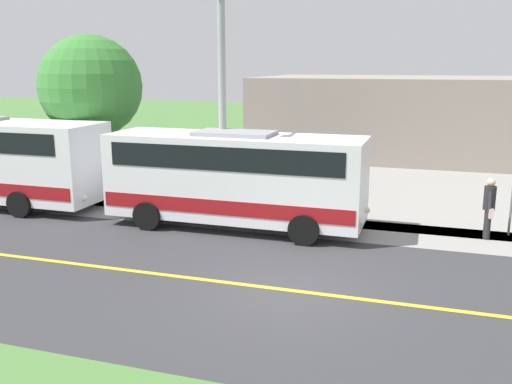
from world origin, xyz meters
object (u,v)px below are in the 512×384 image
at_px(shuttle_bus_front, 235,175).
at_px(tree_curbside, 91,87).
at_px(street_light_pole, 221,99).
at_px(parked_car_near, 297,166).
at_px(pedestrian_with_bags, 489,206).
at_px(commercial_building, 432,116).

relative_size(shuttle_bus_front, tree_curbside, 1.32).
relative_size(shuttle_bus_front, street_light_pole, 1.14).
relative_size(street_light_pole, parked_car_near, 1.60).
height_order(pedestrian_with_bags, tree_curbside, tree_curbside).
bearing_deg(shuttle_bus_front, parked_car_near, 178.73).
xyz_separation_m(pedestrian_with_bags, commercial_building, (-15.85, -1.83, 1.17)).
relative_size(shuttle_bus_front, commercial_building, 0.43).
relative_size(parked_car_near, tree_curbside, 0.72).
distance_m(pedestrian_with_bags, tree_curbside, 14.88).
bearing_deg(shuttle_bus_front, street_light_pole, -124.06).
height_order(shuttle_bus_front, commercial_building, commercial_building).
bearing_deg(pedestrian_with_bags, shuttle_bus_front, -81.68).
distance_m(shuttle_bus_front, street_light_pole, 2.41).
relative_size(pedestrian_with_bags, parked_car_near, 0.41).
bearing_deg(tree_curbside, shuttle_bus_front, 67.07).
xyz_separation_m(shuttle_bus_front, parked_car_near, (-7.46, 0.17, -0.97)).
bearing_deg(parked_car_near, pedestrian_with_bags, 48.91).
bearing_deg(pedestrian_with_bags, tree_curbside, -97.31).
distance_m(street_light_pole, commercial_building, 17.77).
xyz_separation_m(pedestrian_with_bags, street_light_pole, (0.69, -8.07, 2.98)).
distance_m(parked_car_near, tree_curbside, 9.12).
xyz_separation_m(street_light_pole, tree_curbside, (-2.54, -6.36, 0.19)).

